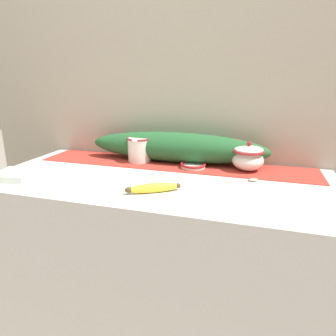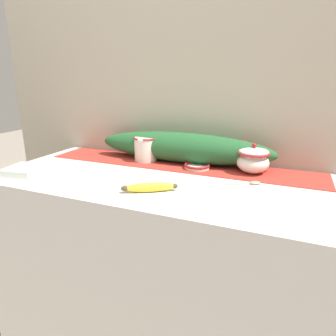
{
  "view_description": "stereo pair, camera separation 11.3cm",
  "coord_description": "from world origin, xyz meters",
  "px_view_note": "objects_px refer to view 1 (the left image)",
  "views": [
    {
      "loc": [
        0.35,
        -1.06,
        1.28
      ],
      "look_at": [
        0.04,
        -0.03,
        0.95
      ],
      "focal_mm": 32.0,
      "sensor_mm": 36.0,
      "label": 1
    },
    {
      "loc": [
        0.46,
        -1.02,
        1.28
      ],
      "look_at": [
        0.04,
        -0.03,
        0.95
      ],
      "focal_mm": 32.0,
      "sensor_mm": 36.0,
      "label": 2
    }
  ],
  "objects_px": {
    "sugar_bowl": "(248,157)",
    "napkin_stack": "(16,175)",
    "small_dish": "(193,165)",
    "banana": "(153,188)",
    "spoon": "(251,180)",
    "cream_pitcher": "(139,149)"
  },
  "relations": [
    {
      "from": "sugar_bowl",
      "to": "banana",
      "type": "xyz_separation_m",
      "value": [
        -0.3,
        -0.35,
        -0.04
      ]
    },
    {
      "from": "sugar_bowl",
      "to": "spoon",
      "type": "xyz_separation_m",
      "value": [
        0.02,
        -0.13,
        -0.05
      ]
    },
    {
      "from": "spoon",
      "to": "sugar_bowl",
      "type": "bearing_deg",
      "value": 70.58
    },
    {
      "from": "banana",
      "to": "sugar_bowl",
      "type": "bearing_deg",
      "value": 49.84
    },
    {
      "from": "banana",
      "to": "spoon",
      "type": "height_order",
      "value": "banana"
    },
    {
      "from": "small_dish",
      "to": "banana",
      "type": "xyz_separation_m",
      "value": [
        -0.07,
        -0.32,
        0.0
      ]
    },
    {
      "from": "sugar_bowl",
      "to": "small_dish",
      "type": "xyz_separation_m",
      "value": [
        -0.23,
        -0.03,
        -0.04
      ]
    },
    {
      "from": "cream_pitcher",
      "to": "spoon",
      "type": "xyz_separation_m",
      "value": [
        0.51,
        -0.13,
        -0.06
      ]
    },
    {
      "from": "cream_pitcher",
      "to": "banana",
      "type": "relative_size",
      "value": 0.73
    },
    {
      "from": "banana",
      "to": "napkin_stack",
      "type": "distance_m",
      "value": 0.56
    },
    {
      "from": "sugar_bowl",
      "to": "spoon",
      "type": "bearing_deg",
      "value": -80.91
    },
    {
      "from": "spoon",
      "to": "napkin_stack",
      "type": "distance_m",
      "value": 0.91
    },
    {
      "from": "cream_pitcher",
      "to": "small_dish",
      "type": "bearing_deg",
      "value": -7.11
    },
    {
      "from": "sugar_bowl",
      "to": "napkin_stack",
      "type": "height_order",
      "value": "sugar_bowl"
    },
    {
      "from": "napkin_stack",
      "to": "sugar_bowl",
      "type": "bearing_deg",
      "value": 22.97
    },
    {
      "from": "small_dish",
      "to": "napkin_stack",
      "type": "relative_size",
      "value": 0.81
    },
    {
      "from": "banana",
      "to": "napkin_stack",
      "type": "xyz_separation_m",
      "value": [
        -0.56,
        -0.01,
        -0.0
      ]
    },
    {
      "from": "sugar_bowl",
      "to": "banana",
      "type": "height_order",
      "value": "sugar_bowl"
    },
    {
      "from": "small_dish",
      "to": "banana",
      "type": "relative_size",
      "value": 0.63
    },
    {
      "from": "small_dish",
      "to": "spoon",
      "type": "distance_m",
      "value": 0.27
    },
    {
      "from": "sugar_bowl",
      "to": "napkin_stack",
      "type": "bearing_deg",
      "value": -157.03
    },
    {
      "from": "sugar_bowl",
      "to": "spoon",
      "type": "relative_size",
      "value": 0.91
    }
  ]
}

